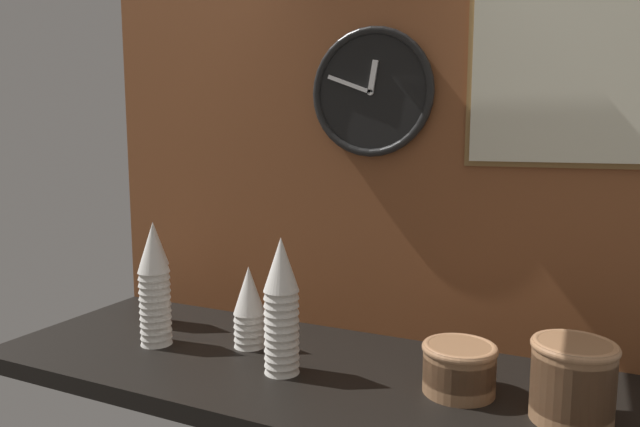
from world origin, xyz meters
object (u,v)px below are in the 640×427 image
cup_stack_left (154,285)px  wall_clock (372,92)px  bowl_stack_far_right (573,379)px  menu_board (557,64)px  cup_stack_center (281,306)px  bowl_stack_right (459,367)px  cup_stack_center_left (249,307)px  cup_stack_far_left (155,273)px

cup_stack_left → wall_clock: size_ratio=0.95×
bowl_stack_far_right → menu_board: size_ratio=0.34×
cup_stack_center → menu_board: (0.51, 0.31, 0.52)m
cup_stack_left → bowl_stack_right: cup_stack_left is taller
cup_stack_center_left → bowl_stack_far_right: cup_stack_center_left is taller
cup_stack_left → wall_clock: bearing=31.8°
bowl_stack_far_right → menu_board: (-0.07, 0.27, 0.59)m
cup_stack_center → bowl_stack_right: size_ratio=1.99×
wall_clock → cup_stack_center: bearing=-106.7°
cup_stack_center_left → wall_clock: 0.60m
cup_stack_far_left → cup_stack_center_left: bearing=-6.5°
cup_stack_center_left → bowl_stack_far_right: bearing=-5.3°
bowl_stack_far_right → menu_board: bearing=104.4°
cup_stack_center → cup_stack_left: (-0.37, 0.02, 0.00)m
cup_stack_far_left → bowl_stack_far_right: cup_stack_far_left is taller
bowl_stack_right → bowl_stack_far_right: bearing=-7.8°
cup_stack_center → bowl_stack_right: 0.39m
cup_stack_center → bowl_stack_far_right: cup_stack_center is taller
bowl_stack_right → wall_clock: (-0.28, 0.24, 0.56)m
cup_stack_far_left → menu_board: 1.12m
wall_clock → menu_board: 0.42m
cup_stack_far_left → cup_stack_center_left: (0.32, -0.04, -0.04)m
cup_stack_left → wall_clock: wall_clock is taller
cup_stack_left → bowl_stack_far_right: (0.94, 0.02, -0.07)m
cup_stack_left → cup_stack_center: bearing=-2.8°
bowl_stack_right → cup_stack_center_left: bearing=175.7°
bowl_stack_right → cup_stack_left: bearing=-176.4°
cup_stack_center → cup_stack_center_left: (-0.15, 0.10, -0.05)m
cup_stack_left → bowl_stack_far_right: bearing=1.1°
cup_stack_far_left → bowl_stack_far_right: (1.05, -0.10, -0.06)m
cup_stack_far_left → bowl_stack_right: cup_stack_far_left is taller
menu_board → bowl_stack_far_right: bearing=-75.6°
cup_stack_far_left → cup_stack_center: (0.47, -0.14, 0.01)m
menu_board → cup_stack_left: bearing=-161.5°
cup_stack_far_left → wall_clock: (0.56, 0.16, 0.48)m
cup_stack_center → bowl_stack_right: bearing=10.0°
cup_stack_center_left → menu_board: 0.89m
bowl_stack_right → menu_board: menu_board is taller
cup_stack_center_left → menu_board: menu_board is taller
cup_stack_center → bowl_stack_far_right: bearing=3.6°
cup_stack_left → cup_stack_far_left: bearing=131.1°
cup_stack_far_left → cup_stack_center_left: cup_stack_far_left is taller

